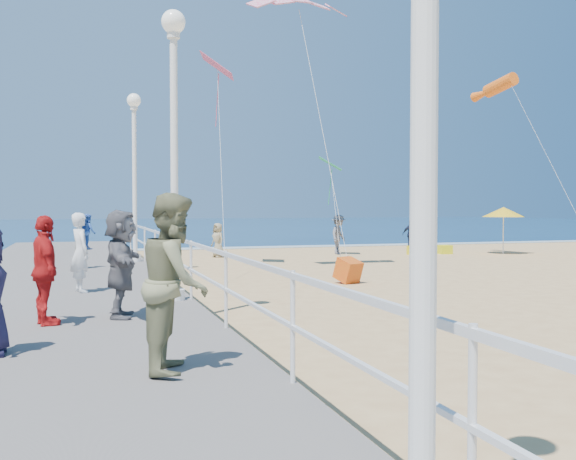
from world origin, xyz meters
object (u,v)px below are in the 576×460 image
object	(u,v)px
beach_chair_right	(444,249)
lamp_post_mid	(174,123)
beach_walker_a	(339,234)
woman_holding_toddler	(81,253)
beach_walker_b	(411,234)
beach_chair_left	(415,250)
toddler_held	(88,232)
lamp_post_far	(134,159)
spectator_1	(175,282)
beach_umbrella	(504,212)
box_kite	(348,273)
beach_walker_c	(218,240)
spectator_3	(45,270)
spectator_5	(121,264)
spectator_6	(82,241)

from	to	relation	value
beach_chair_right	lamp_post_mid	bearing A→B (deg)	-135.99
beach_walker_a	woman_holding_toddler	bearing A→B (deg)	-176.18
lamp_post_mid	beach_walker_b	world-z (taller)	lamp_post_mid
lamp_post_mid	woman_holding_toddler	distance (m)	3.41
beach_walker_a	beach_chair_left	size ratio (longest dim) A/B	3.25
toddler_held	lamp_post_far	bearing A→B (deg)	-28.43
spectator_1	toddler_held	bearing A→B (deg)	20.79
beach_umbrella	box_kite	bearing A→B (deg)	-143.57
woman_holding_toddler	toddler_held	xyz separation A→B (m)	(0.15, 0.15, 0.41)
beach_umbrella	spectator_1	bearing A→B (deg)	-134.06
beach_walker_a	beach_chair_right	bearing A→B (deg)	-61.94
beach_walker_b	beach_walker_c	xyz separation A→B (m)	(-10.45, -2.25, -0.03)
beach_walker_a	beach_umbrella	xyz separation A→B (m)	(7.20, -2.16, 1.02)
box_kite	spectator_3	bearing A→B (deg)	-161.08
spectator_5	beach_chair_right	bearing A→B (deg)	-37.37
spectator_5	box_kite	distance (m)	8.98
beach_walker_c	beach_chair_right	world-z (taller)	beach_walker_c
spectator_1	spectator_3	xyz separation A→B (m)	(-1.43, 3.20, -0.13)
beach_walker_a	beach_chair_right	world-z (taller)	beach_walker_a
woman_holding_toddler	spectator_3	world-z (taller)	woman_holding_toddler
lamp_post_far	box_kite	size ratio (longest dim) A/B	8.87
woman_holding_toddler	spectator_1	size ratio (longest dim) A/B	0.86
spectator_6	beach_walker_a	distance (m)	13.66
beach_walker_b	spectator_3	bearing A→B (deg)	74.68
beach_umbrella	beach_chair_left	bearing A→B (deg)	170.28
woman_holding_toddler	beach_walker_a	distance (m)	17.35
spectator_6	beach_umbrella	size ratio (longest dim) A/B	0.72
spectator_3	beach_walker_a	xyz separation A→B (m)	(11.64, 16.96, -0.31)
toddler_held	spectator_6	bearing A→B (deg)	-15.27
lamp_post_mid	beach_walker_a	bearing A→B (deg)	57.67
beach_walker_a	beach_walker_c	size ratio (longest dim) A/B	1.23
spectator_1	beach_chair_right	xyz separation A→B (m)	(14.87, 18.84, -1.13)
beach_chair_right	spectator_5	bearing A→B (deg)	-134.84
beach_umbrella	toddler_held	bearing A→B (deg)	-148.87
spectator_3	beach_walker_b	world-z (taller)	spectator_3
spectator_1	spectator_3	bearing A→B (deg)	38.51
beach_umbrella	spectator_6	bearing A→B (deg)	-162.50
lamp_post_mid	beach_umbrella	bearing A→B (deg)	37.54
woman_holding_toddler	beach_umbrella	size ratio (longest dim) A/B	0.75
lamp_post_mid	beach_chair_right	world-z (taller)	lamp_post_mid
lamp_post_mid	toddler_held	xyz separation A→B (m)	(-1.51, 1.83, -2.04)
beach_chair_left	beach_chair_right	world-z (taller)	same
lamp_post_far	beach_umbrella	size ratio (longest dim) A/B	2.49
lamp_post_far	spectator_6	size ratio (longest dim) A/B	3.44
woman_holding_toddler	beach_chair_left	world-z (taller)	woman_holding_toddler
lamp_post_mid	spectator_6	world-z (taller)	lamp_post_mid
box_kite	beach_chair_left	distance (m)	11.50
lamp_post_far	beach_umbrella	world-z (taller)	lamp_post_far
spectator_3	spectator_5	world-z (taller)	spectator_5
toddler_held	beach_walker_a	bearing A→B (deg)	-56.44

